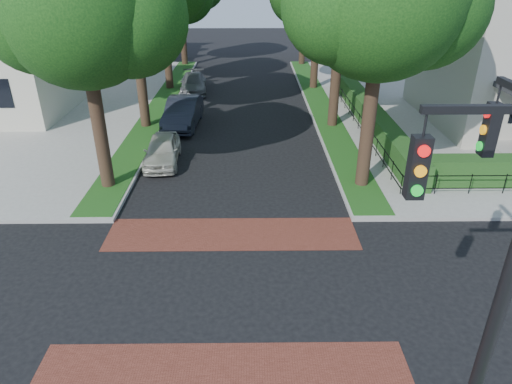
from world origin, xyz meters
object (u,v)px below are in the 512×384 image
traffic_signal (501,236)px  parked_car_middle (183,113)px  parked_car_rear (193,83)px  parked_car_front (162,150)px

traffic_signal → parked_car_middle: 21.73m
parked_car_middle → parked_car_rear: parked_car_middle is taller
parked_car_front → parked_car_middle: size_ratio=0.78×
parked_car_rear → traffic_signal: bearing=-78.0°
parked_car_middle → parked_car_rear: bearing=94.6°
parked_car_front → parked_car_middle: 5.61m
parked_car_front → parked_car_middle: parked_car_middle is taller
traffic_signal → parked_car_rear: size_ratio=1.75×
traffic_signal → parked_car_middle: traffic_signal is taller
traffic_signal → parked_car_middle: size_ratio=1.59×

